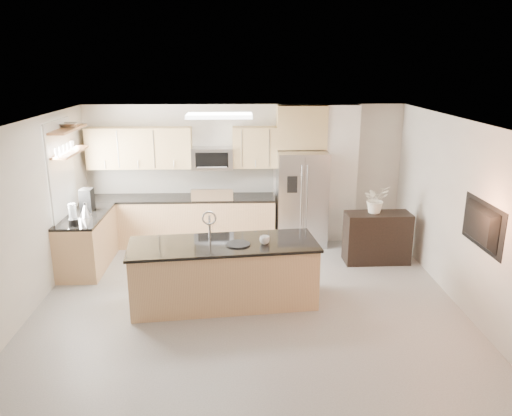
{
  "coord_description": "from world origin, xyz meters",
  "views": [
    {
      "loc": [
        -0.12,
        -6.13,
        3.35
      ],
      "look_at": [
        0.15,
        1.3,
        1.17
      ],
      "focal_mm": 35.0,
      "sensor_mm": 36.0,
      "label": 1
    }
  ],
  "objects_px": {
    "refrigerator": "(301,198)",
    "range": "(214,220)",
    "coffee_maker": "(87,200)",
    "cup": "(265,240)",
    "platter": "(238,244)",
    "island": "(224,273)",
    "credenza": "(377,238)",
    "microwave": "(212,158)",
    "television": "(476,225)",
    "blender": "(73,216)",
    "bowl": "(68,124)",
    "kettle": "(85,211)",
    "flower_vase": "(376,192)"
  },
  "relations": [
    {
      "from": "island",
      "to": "blender",
      "type": "bearing_deg",
      "value": 153.72
    },
    {
      "from": "microwave",
      "to": "island",
      "type": "distance_m",
      "value": 2.87
    },
    {
      "from": "island",
      "to": "credenza",
      "type": "distance_m",
      "value": 2.97
    },
    {
      "from": "cup",
      "to": "bowl",
      "type": "relative_size",
      "value": 0.36
    },
    {
      "from": "kettle",
      "to": "bowl",
      "type": "height_order",
      "value": "bowl"
    },
    {
      "from": "island",
      "to": "cup",
      "type": "bearing_deg",
      "value": -10.74
    },
    {
      "from": "range",
      "to": "television",
      "type": "distance_m",
      "value": 4.78
    },
    {
      "from": "cup",
      "to": "platter",
      "type": "relative_size",
      "value": 0.42
    },
    {
      "from": "cup",
      "to": "blender",
      "type": "xyz_separation_m",
      "value": [
        -2.91,
        0.9,
        0.1
      ]
    },
    {
      "from": "microwave",
      "to": "blender",
      "type": "relative_size",
      "value": 2.18
    },
    {
      "from": "range",
      "to": "coffee_maker",
      "type": "distance_m",
      "value": 2.33
    },
    {
      "from": "platter",
      "to": "microwave",
      "type": "bearing_deg",
      "value": 99.89
    },
    {
      "from": "refrigerator",
      "to": "cup",
      "type": "xyz_separation_m",
      "value": [
        -0.82,
        -2.48,
        0.08
      ]
    },
    {
      "from": "refrigerator",
      "to": "credenza",
      "type": "distance_m",
      "value": 1.62
    },
    {
      "from": "microwave",
      "to": "flower_vase",
      "type": "bearing_deg",
      "value": -21.7
    },
    {
      "from": "island",
      "to": "bowl",
      "type": "xyz_separation_m",
      "value": [
        -2.51,
        1.61,
        1.93
      ]
    },
    {
      "from": "refrigerator",
      "to": "island",
      "type": "relative_size",
      "value": 0.65
    },
    {
      "from": "kettle",
      "to": "bowl",
      "type": "bearing_deg",
      "value": 126.22
    },
    {
      "from": "bowl",
      "to": "refrigerator",
      "type": "bearing_deg",
      "value": 11.93
    },
    {
      "from": "kettle",
      "to": "flower_vase",
      "type": "bearing_deg",
      "value": 2.24
    },
    {
      "from": "cup",
      "to": "flower_vase",
      "type": "xyz_separation_m",
      "value": [
        1.97,
        1.54,
        0.27
      ]
    },
    {
      "from": "island",
      "to": "platter",
      "type": "xyz_separation_m",
      "value": [
        0.21,
        -0.07,
        0.46
      ]
    },
    {
      "from": "range",
      "to": "bowl",
      "type": "xyz_separation_m",
      "value": [
        -2.25,
        -0.87,
        1.91
      ]
    },
    {
      "from": "cup",
      "to": "flower_vase",
      "type": "distance_m",
      "value": 2.51
    },
    {
      "from": "kettle",
      "to": "coffee_maker",
      "type": "relative_size",
      "value": 0.64
    },
    {
      "from": "blender",
      "to": "bowl",
      "type": "bearing_deg",
      "value": 103.06
    },
    {
      "from": "microwave",
      "to": "island",
      "type": "xyz_separation_m",
      "value": [
        0.26,
        -2.61,
        -1.17
      ]
    },
    {
      "from": "island",
      "to": "bowl",
      "type": "bearing_deg",
      "value": 141.16
    },
    {
      "from": "island",
      "to": "flower_vase",
      "type": "xyz_separation_m",
      "value": [
        2.54,
        1.49,
        0.78
      ]
    },
    {
      "from": "credenza",
      "to": "kettle",
      "type": "xyz_separation_m",
      "value": [
        -4.88,
        -0.14,
        0.58
      ]
    },
    {
      "from": "microwave",
      "to": "refrigerator",
      "type": "xyz_separation_m",
      "value": [
        1.66,
        -0.17,
        -0.74
      ]
    },
    {
      "from": "kettle",
      "to": "coffee_maker",
      "type": "bearing_deg",
      "value": 100.43
    },
    {
      "from": "refrigerator",
      "to": "cup",
      "type": "height_order",
      "value": "refrigerator"
    },
    {
      "from": "range",
      "to": "bowl",
      "type": "bearing_deg",
      "value": -158.81
    },
    {
      "from": "kettle",
      "to": "flower_vase",
      "type": "distance_m",
      "value": 4.84
    },
    {
      "from": "island",
      "to": "credenza",
      "type": "xyz_separation_m",
      "value": [
        2.6,
        1.45,
        -0.02
      ]
    },
    {
      "from": "kettle",
      "to": "cup",
      "type": "bearing_deg",
      "value": -25.22
    },
    {
      "from": "platter",
      "to": "bowl",
      "type": "height_order",
      "value": "bowl"
    },
    {
      "from": "television",
      "to": "blender",
      "type": "bearing_deg",
      "value": 75.02
    },
    {
      "from": "credenza",
      "to": "cup",
      "type": "distance_m",
      "value": 2.57
    },
    {
      "from": "refrigerator",
      "to": "coffee_maker",
      "type": "bearing_deg",
      "value": -168.66
    },
    {
      "from": "cup",
      "to": "microwave",
      "type": "bearing_deg",
      "value": 107.52
    },
    {
      "from": "flower_vase",
      "to": "range",
      "type": "bearing_deg",
      "value": 160.53
    },
    {
      "from": "refrigerator",
      "to": "credenza",
      "type": "height_order",
      "value": "refrigerator"
    },
    {
      "from": "credenza",
      "to": "platter",
      "type": "relative_size",
      "value": 3.28
    },
    {
      "from": "microwave",
      "to": "platter",
      "type": "height_order",
      "value": "microwave"
    },
    {
      "from": "blender",
      "to": "platter",
      "type": "bearing_deg",
      "value": -20.05
    },
    {
      "from": "island",
      "to": "coffee_maker",
      "type": "height_order",
      "value": "island"
    },
    {
      "from": "refrigerator",
      "to": "range",
      "type": "bearing_deg",
      "value": 178.4
    },
    {
      "from": "range",
      "to": "platter",
      "type": "bearing_deg",
      "value": -79.64
    }
  ]
}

